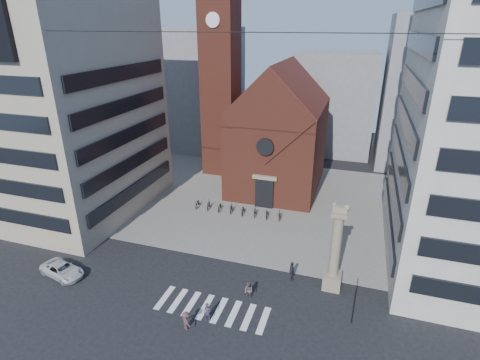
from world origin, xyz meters
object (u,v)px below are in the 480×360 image
(traffic_light, at_px, (355,300))
(white_car, at_px, (62,270))
(pedestrian_0, at_px, (207,313))
(lion_column, at_px, (335,256))
(pedestrian_2, at_px, (292,271))
(scooter_0, at_px, (197,203))
(pedestrian_1, at_px, (249,291))

(traffic_light, distance_m, white_car, 27.03)
(traffic_light, distance_m, pedestrian_0, 11.87)
(lion_column, bearing_deg, pedestrian_2, 180.00)
(lion_column, xyz_separation_m, traffic_light, (1.99, -4.00, -1.17))
(white_car, distance_m, scooter_0, 18.57)
(lion_column, distance_m, traffic_light, 4.62)
(lion_column, bearing_deg, traffic_light, -63.54)
(white_car, height_order, pedestrian_2, pedestrian_2)
(lion_column, relative_size, white_car, 1.88)
(pedestrian_1, bearing_deg, traffic_light, 23.96)
(pedestrian_1, relative_size, scooter_0, 0.86)
(white_car, bearing_deg, traffic_light, -72.56)
(lion_column, relative_size, traffic_light, 2.02)
(lion_column, xyz_separation_m, white_car, (-24.91, -6.18, -2.81))
(traffic_light, distance_m, scooter_0, 25.52)
(white_car, bearing_deg, pedestrian_2, -60.91)
(pedestrian_1, height_order, scooter_0, pedestrian_1)
(pedestrian_1, height_order, pedestrian_2, pedestrian_2)
(pedestrian_2, bearing_deg, pedestrian_1, 128.01)
(traffic_light, bearing_deg, white_car, -175.36)
(lion_column, height_order, scooter_0, lion_column)
(white_car, bearing_deg, pedestrian_0, -81.83)
(traffic_light, relative_size, pedestrian_2, 2.22)
(traffic_light, bearing_deg, pedestrian_1, 178.86)
(pedestrian_1, bearing_deg, pedestrian_0, -98.63)
(scooter_0, bearing_deg, pedestrian_0, -74.63)
(scooter_0, bearing_deg, lion_column, -42.06)
(lion_column, xyz_separation_m, pedestrian_2, (-3.75, 0.00, -2.49))
(pedestrian_1, distance_m, scooter_0, 18.98)
(traffic_light, relative_size, pedestrian_1, 2.56)
(pedestrian_2, bearing_deg, pedestrian_0, 130.55)
(lion_column, relative_size, pedestrian_0, 5.06)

